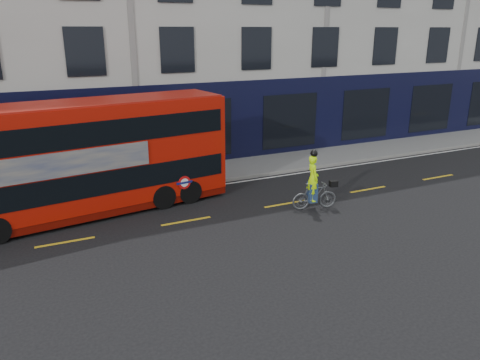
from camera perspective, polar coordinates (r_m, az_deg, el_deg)
ground at (r=15.19m, az=-4.74°, el=-7.03°), size 120.00×120.00×0.00m
pavement at (r=21.00m, az=-11.00°, el=0.02°), size 60.00×3.00×0.12m
kerb at (r=19.61m, az=-9.90°, el=-1.18°), size 60.00×0.12×0.13m
building_terrace at (r=26.35m, az=-15.77°, el=19.68°), size 50.00×10.07×15.00m
road_edge_line at (r=19.36m, az=-9.65°, el=-1.62°), size 58.00×0.10×0.01m
lane_dashes at (r=16.49m, az=-6.58°, el=-5.00°), size 58.00×0.12×0.01m
bus at (r=17.35m, az=-17.99°, el=2.62°), size 10.25×3.57×4.05m
cyclist at (r=17.42m, az=9.02°, el=-1.16°), size 1.78×0.85×2.28m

